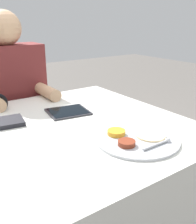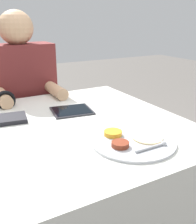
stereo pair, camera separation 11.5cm
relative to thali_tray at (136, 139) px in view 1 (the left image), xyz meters
name	(u,v)px [view 1 (the left image)]	position (x,y,z in m)	size (l,w,h in m)	color
dining_table	(70,197)	(-0.15, 0.28, -0.39)	(1.03, 1.04, 0.76)	silver
thali_tray	(136,139)	(0.00, 0.00, 0.00)	(0.33, 0.33, 0.03)	#B7BABF
red_notebook	(0,124)	(-0.39, 0.46, 0.00)	(0.22, 0.16, 0.02)	silver
tablet_device	(68,112)	(-0.06, 0.43, 0.00)	(0.22, 0.20, 0.01)	#28282D
person_diner	(14,118)	(-0.18, 0.94, -0.17)	(0.42, 0.43, 1.25)	black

